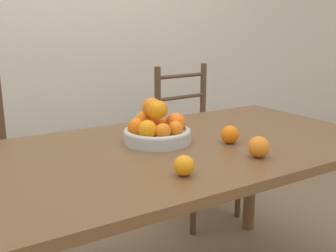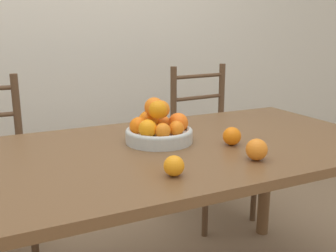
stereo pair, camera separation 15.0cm
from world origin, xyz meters
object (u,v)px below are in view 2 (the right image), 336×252
object	(u,v)px
orange_loose_0	(232,136)
orange_loose_2	(174,166)
chair_right	(210,145)
orange_loose_1	(257,149)
fruit_bowl	(159,128)

from	to	relation	value
orange_loose_0	orange_loose_2	bearing A→B (deg)	-150.91
orange_loose_0	chair_right	xyz separation A→B (m)	(0.42, 0.82, -0.31)
orange_loose_1	fruit_bowl	bearing A→B (deg)	120.69
fruit_bowl	orange_loose_0	xyz separation A→B (m)	(0.24, -0.17, -0.02)
orange_loose_0	orange_loose_2	world-z (taller)	orange_loose_0
orange_loose_1	orange_loose_0	bearing A→B (deg)	81.53
fruit_bowl	orange_loose_1	xyz separation A→B (m)	(0.21, -0.36, -0.02)
fruit_bowl	orange_loose_0	size ratio (longest dim) A/B	3.75
orange_loose_0	chair_right	bearing A→B (deg)	62.91
fruit_bowl	orange_loose_2	bearing A→B (deg)	-107.58
orange_loose_0	chair_right	size ratio (longest dim) A/B	0.07
chair_right	fruit_bowl	bearing A→B (deg)	-140.11
orange_loose_2	chair_right	xyz separation A→B (m)	(0.77, 1.01, -0.31)
orange_loose_0	orange_loose_1	distance (m)	0.19
fruit_bowl	chair_right	distance (m)	0.98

